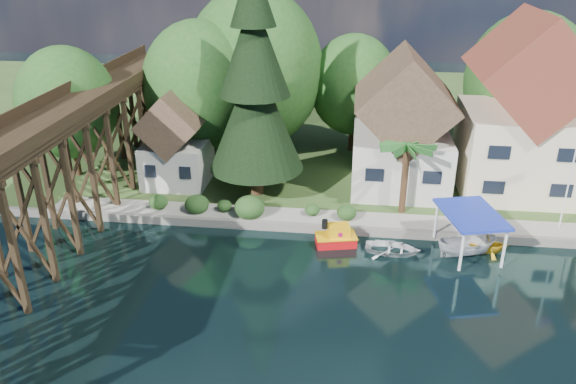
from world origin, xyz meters
name	(u,v)px	position (x,y,z in m)	size (l,w,h in m)	color
ground	(290,297)	(0.00, 0.00, 0.00)	(140.00, 140.00, 0.00)	black
bank	(325,121)	(0.00, 34.00, 0.25)	(140.00, 52.00, 0.50)	#2F4D1F
seawall	(360,231)	(4.00, 8.00, 0.31)	(60.00, 0.40, 0.62)	slate
promenade	(388,221)	(6.00, 9.30, 0.53)	(50.00, 2.60, 0.06)	gray
trestle_bridge	(57,166)	(-16.00, 5.17, 5.35)	(4.12, 44.18, 9.30)	black
house_left	(402,131)	(7.00, 16.00, 5.14)	(7.64, 8.64, 11.02)	beige
house_center	(522,118)	(16.00, 16.50, 6.42)	(8.65, 9.18, 13.89)	beige
shed	(176,144)	(-11.00, 14.50, 3.83)	(5.09, 5.40, 7.85)	beige
bg_trees	(330,86)	(1.00, 21.25, 7.29)	(49.90, 13.30, 10.57)	#382314
shrubs	(242,205)	(-4.60, 9.26, 1.23)	(15.76, 2.47, 1.70)	#1D4117
conifer	(255,87)	(-4.15, 13.08, 9.06)	(7.23, 7.23, 17.79)	#382314
palm_tree	(407,149)	(7.04, 11.11, 5.42)	(4.03, 4.03, 5.64)	#382314
flagpole	(574,167)	(17.91, 9.74, 5.10)	(1.12, 0.46, 7.50)	white
tugboat	(336,237)	(2.41, 6.43, 0.59)	(3.00, 2.07, 1.98)	red
boat_white_a	(393,247)	(6.16, 5.86, 0.38)	(2.59, 3.63, 0.75)	white
boat_canopy	(468,238)	(10.90, 6.03, 1.34)	(4.43, 5.53, 3.13)	silver
boat_yellow	(489,243)	(12.45, 6.70, 0.67)	(2.19, 2.54, 1.34)	gold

